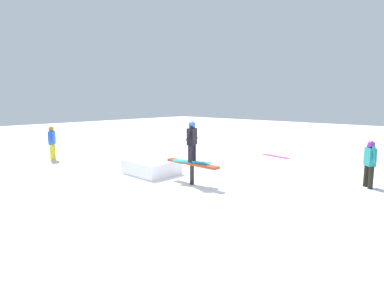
% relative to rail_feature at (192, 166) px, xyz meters
% --- Properties ---
extents(ground_plane, '(60.00, 60.00, 0.00)m').
position_rel_rail_feature_xyz_m(ground_plane, '(0.00, 0.00, -0.62)').
color(ground_plane, white).
extents(rail_feature, '(2.09, 0.29, 0.74)m').
position_rel_rail_feature_xyz_m(rail_feature, '(0.00, 0.00, 0.00)').
color(rail_feature, black).
rests_on(rail_feature, ground).
extents(snow_kicker_ramp, '(1.81, 1.51, 0.54)m').
position_rel_rail_feature_xyz_m(snow_kicker_ramp, '(-2.07, 0.01, -0.35)').
color(snow_kicker_ramp, white).
rests_on(snow_kicker_ramp, ground).
extents(main_rider_on_rail, '(1.33, 0.78, 1.34)m').
position_rel_rail_feature_xyz_m(main_rider_on_rail, '(0.00, 0.00, 0.79)').
color(main_rider_on_rail, '#1AB3D4').
rests_on(main_rider_on_rail, rail_feature).
extents(bystander_blue, '(0.56, 0.49, 1.58)m').
position_rel_rail_feature_xyz_m(bystander_blue, '(-7.33, -1.44, 0.27)').
color(bystander_blue, yellow).
rests_on(bystander_blue, ground).
extents(bystander_teal, '(0.50, 0.56, 1.49)m').
position_rel_rail_feature_xyz_m(bystander_teal, '(4.33, 3.50, 0.22)').
color(bystander_teal, black).
rests_on(bystander_teal, ground).
extents(loose_snowboard_magenta, '(1.54, 0.57, 0.02)m').
position_rel_rail_feature_xyz_m(loose_snowboard_magenta, '(-0.33, 6.41, -0.61)').
color(loose_snowboard_magenta, '#D53297').
rests_on(loose_snowboard_magenta, ground).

